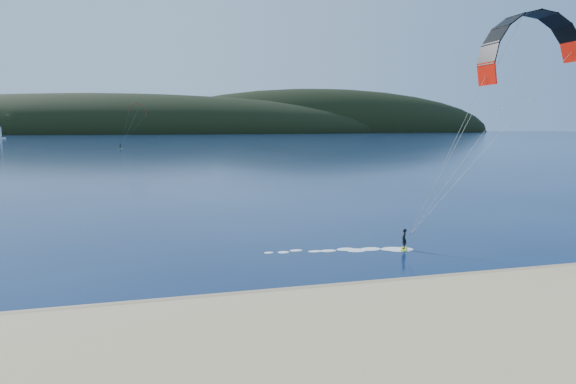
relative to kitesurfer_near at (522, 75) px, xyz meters
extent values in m
plane|color=#071739|center=(-16.87, -7.75, -12.55)|extent=(1800.00, 1800.00, 0.00)
cube|color=#83684C|center=(-16.87, -3.25, -12.50)|extent=(220.00, 2.50, 0.10)
ellipsoid|color=black|center=(-66.87, 712.25, -12.55)|extent=(840.00, 280.00, 110.00)
ellipsoid|color=black|center=(243.13, 752.25, -12.55)|extent=(600.00, 240.00, 140.00)
cube|color=#B7DE1A|center=(-5.84, 4.56, -12.51)|extent=(0.96, 1.28, 0.07)
imported|color=black|center=(-5.84, 4.56, -11.72)|extent=(0.60, 0.67, 1.53)
cylinder|color=gray|center=(-2.57, 2.03, -5.45)|extent=(0.02, 0.02, 14.16)
cube|color=#B7DE1A|center=(-37.98, 191.43, -12.50)|extent=(1.18, 1.64, 0.09)
imported|color=black|center=(-37.98, 191.43, -11.49)|extent=(1.09, 1.18, 1.95)
cylinder|color=gray|center=(-34.06, 188.34, -4.36)|extent=(0.02, 0.02, 16.30)
cube|color=white|center=(-138.78, 398.49, -12.10)|extent=(7.51, 3.56, 1.26)
cylinder|color=white|center=(-138.78, 398.49, -7.14)|extent=(0.18, 0.18, 9.92)
cube|color=white|center=(-138.74, 399.75, -7.14)|extent=(0.46, 2.32, 7.21)
cube|color=white|center=(-138.74, 397.04, -8.95)|extent=(0.37, 1.79, 4.51)
camera|label=1|loc=(-23.61, -28.44, -3.37)|focal=30.98mm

